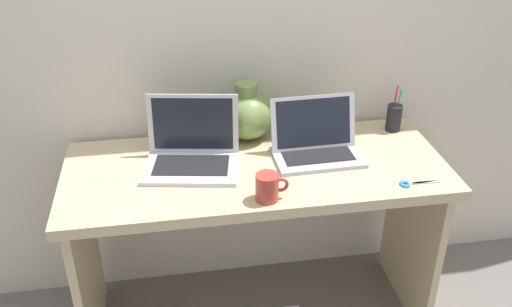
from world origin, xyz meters
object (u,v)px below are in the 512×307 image
(laptop_left, at_px, (192,147))
(scissors, at_px, (413,183))
(pen_cup, at_px, (394,117))
(laptop_right, at_px, (315,141))
(coffee_mug, at_px, (267,187))
(green_vase, at_px, (247,114))

(laptop_left, relative_size, scissors, 2.54)
(pen_cup, distance_m, scissors, 0.42)
(pen_cup, relative_size, scissors, 1.29)
(laptop_left, height_order, laptop_right, laptop_left)
(laptop_right, height_order, pen_cup, laptop_right)
(coffee_mug, height_order, pen_cup, pen_cup)
(laptop_left, relative_size, laptop_right, 1.13)
(laptop_right, distance_m, green_vase, 0.30)
(laptop_left, distance_m, coffee_mug, 0.37)
(coffee_mug, bearing_deg, laptop_left, 128.07)
(laptop_right, relative_size, coffee_mug, 2.85)
(laptop_left, height_order, scissors, laptop_left)
(laptop_right, relative_size, green_vase, 1.44)
(laptop_left, height_order, coffee_mug, laptop_left)
(laptop_right, bearing_deg, green_vase, 142.05)
(laptop_left, relative_size, coffee_mug, 3.21)
(laptop_left, bearing_deg, green_vase, 36.60)
(laptop_left, xyz_separation_m, green_vase, (0.23, 0.17, 0.04))
(coffee_mug, bearing_deg, green_vase, 89.83)
(scissors, bearing_deg, coffee_mug, -178.86)
(laptop_right, relative_size, pen_cup, 1.74)
(green_vase, distance_m, scissors, 0.69)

